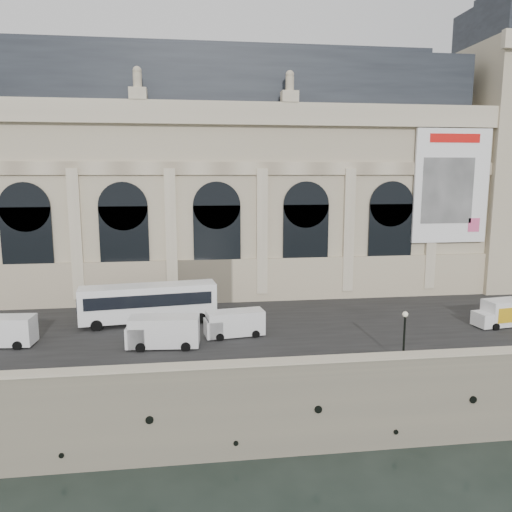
% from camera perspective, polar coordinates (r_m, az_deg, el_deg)
% --- Properties ---
extents(ground, '(260.00, 260.00, 0.00)m').
position_cam_1_polar(ground, '(39.38, 3.96, -21.92)').
color(ground, black).
rests_on(ground, ground).
extents(quay, '(160.00, 70.00, 6.00)m').
position_cam_1_polar(quay, '(70.47, -1.68, -4.92)').
color(quay, gray).
rests_on(quay, ground).
extents(street, '(160.00, 24.00, 0.06)m').
position_cam_1_polar(street, '(49.58, 0.81, -7.51)').
color(street, '#2D2D2D').
rests_on(street, quay).
extents(parapet, '(160.00, 1.40, 1.21)m').
position_cam_1_polar(parapet, '(36.92, 3.89, -12.64)').
color(parapet, gray).
rests_on(parapet, quay).
extents(museum, '(69.00, 18.70, 29.10)m').
position_cam_1_polar(museum, '(63.79, -6.78, 8.70)').
color(museum, '#C3B796').
rests_on(museum, quay).
extents(clock_pavilion, '(13.00, 14.72, 36.70)m').
position_cam_1_polar(clock_pavilion, '(73.37, 26.87, 10.74)').
color(clock_pavilion, '#C3B796').
rests_on(clock_pavilion, quay).
extents(bus_left, '(13.21, 4.31, 3.83)m').
position_cam_1_polar(bus_left, '(49.63, -12.18, -5.17)').
color(bus_left, white).
rests_on(bus_left, quay).
extents(van_b, '(6.14, 2.85, 2.66)m').
position_cam_1_polar(van_b, '(42.97, -10.91, -8.52)').
color(van_b, silver).
rests_on(van_b, quay).
extents(van_c, '(5.49, 2.73, 2.34)m').
position_cam_1_polar(van_c, '(45.02, -2.78, -7.73)').
color(van_c, white).
rests_on(van_c, quay).
extents(box_truck, '(6.64, 3.02, 2.58)m').
position_cam_1_polar(box_truck, '(53.74, 26.80, -5.80)').
color(box_truck, white).
rests_on(box_truck, quay).
extents(lamp_right, '(0.43, 0.43, 4.19)m').
position_cam_1_polar(lamp_right, '(40.05, 16.57, -9.00)').
color(lamp_right, black).
rests_on(lamp_right, quay).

